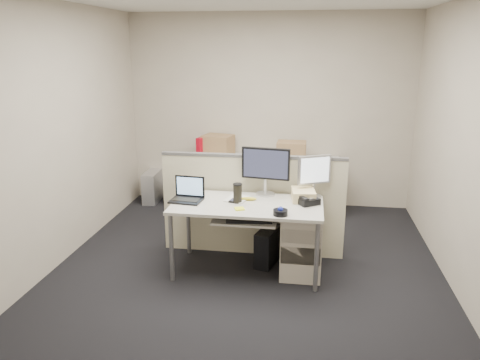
% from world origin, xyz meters
% --- Properties ---
extents(floor, '(4.00, 4.50, 0.01)m').
position_xyz_m(floor, '(0.00, 0.00, -0.01)').
color(floor, black).
rests_on(floor, ground).
extents(wall_back, '(4.00, 0.02, 2.70)m').
position_xyz_m(wall_back, '(0.00, 2.25, 1.35)').
color(wall_back, '#BAAF9F').
rests_on(wall_back, ground).
extents(wall_front, '(4.00, 0.02, 2.70)m').
position_xyz_m(wall_front, '(0.00, -2.25, 1.35)').
color(wall_front, '#BAAF9F').
rests_on(wall_front, ground).
extents(wall_left, '(0.02, 4.50, 2.70)m').
position_xyz_m(wall_left, '(-2.00, 0.00, 1.35)').
color(wall_left, '#BAAF9F').
rests_on(wall_left, ground).
extents(wall_right, '(0.02, 4.50, 2.70)m').
position_xyz_m(wall_right, '(2.00, 0.00, 1.35)').
color(wall_right, '#BAAF9F').
rests_on(wall_right, ground).
extents(desk, '(1.50, 0.75, 0.73)m').
position_xyz_m(desk, '(0.00, 0.00, 0.66)').
color(desk, beige).
rests_on(desk, floor).
extents(keyboard_tray, '(0.62, 0.32, 0.02)m').
position_xyz_m(keyboard_tray, '(0.00, -0.18, 0.62)').
color(keyboard_tray, beige).
rests_on(keyboard_tray, desk).
extents(drawer_pedestal, '(0.40, 0.55, 0.65)m').
position_xyz_m(drawer_pedestal, '(0.55, 0.05, 0.33)').
color(drawer_pedestal, beige).
rests_on(drawer_pedestal, floor).
extents(cubicle_partition, '(2.00, 0.06, 1.10)m').
position_xyz_m(cubicle_partition, '(0.00, 0.45, 0.55)').
color(cubicle_partition, beige).
rests_on(cubicle_partition, floor).
extents(back_counter, '(2.00, 0.60, 0.72)m').
position_xyz_m(back_counter, '(0.00, 1.93, 0.36)').
color(back_counter, beige).
rests_on(back_counter, floor).
extents(monitor_main, '(0.53, 0.26, 0.51)m').
position_xyz_m(monitor_main, '(0.15, 0.32, 0.98)').
color(monitor_main, black).
rests_on(monitor_main, desk).
extents(monitor_small, '(0.40, 0.32, 0.44)m').
position_xyz_m(monitor_small, '(0.65, 0.32, 0.95)').
color(monitor_small, '#B7B7BC').
rests_on(monitor_small, desk).
extents(laptop, '(0.34, 0.26, 0.24)m').
position_xyz_m(laptop, '(-0.62, -0.02, 0.85)').
color(laptop, black).
rests_on(laptop, desk).
extents(trackball, '(0.18, 0.18, 0.05)m').
position_xyz_m(trackball, '(0.35, -0.28, 0.76)').
color(trackball, black).
rests_on(trackball, desk).
extents(desk_phone, '(0.25, 0.25, 0.06)m').
position_xyz_m(desk_phone, '(0.60, 0.08, 0.76)').
color(desk_phone, black).
rests_on(desk_phone, desk).
extents(paper_stack, '(0.25, 0.30, 0.01)m').
position_xyz_m(paper_stack, '(-0.12, 0.12, 0.74)').
color(paper_stack, silver).
rests_on(paper_stack, desk).
extents(sticky_pad, '(0.11, 0.11, 0.01)m').
position_xyz_m(sticky_pad, '(-0.05, -0.18, 0.74)').
color(sticky_pad, '#F6FF25').
rests_on(sticky_pad, desk).
extents(travel_mug, '(0.10, 0.10, 0.19)m').
position_xyz_m(travel_mug, '(-0.10, 0.02, 0.82)').
color(travel_mug, black).
rests_on(travel_mug, desk).
extents(banana, '(0.17, 0.05, 0.04)m').
position_xyz_m(banana, '(0.00, 0.10, 0.75)').
color(banana, yellow).
rests_on(banana, desk).
extents(cellphone, '(0.08, 0.12, 0.01)m').
position_xyz_m(cellphone, '(-0.15, 0.05, 0.74)').
color(cellphone, black).
rests_on(cellphone, desk).
extents(manila_folders, '(0.26, 0.32, 0.11)m').
position_xyz_m(manila_folders, '(0.55, 0.20, 0.78)').
color(manila_folders, beige).
rests_on(manila_folders, desk).
extents(keyboard, '(0.45, 0.20, 0.02)m').
position_xyz_m(keyboard, '(0.05, -0.22, 0.64)').
color(keyboard, black).
rests_on(keyboard, keyboard_tray).
extents(pc_tower_desk, '(0.27, 0.44, 0.39)m').
position_xyz_m(pc_tower_desk, '(0.20, 0.20, 0.19)').
color(pc_tower_desk, black).
rests_on(pc_tower_desk, floor).
extents(pc_tower_spare_dark, '(0.31, 0.49, 0.43)m').
position_xyz_m(pc_tower_spare_dark, '(-1.32, 2.03, 0.21)').
color(pc_tower_spare_dark, black).
rests_on(pc_tower_spare_dark, floor).
extents(pc_tower_spare_silver, '(0.21, 0.49, 0.45)m').
position_xyz_m(pc_tower_spare_silver, '(-1.70, 2.03, 0.23)').
color(pc_tower_spare_silver, '#B7B7BC').
rests_on(pc_tower_spare_silver, floor).
extents(cardboard_box_left, '(0.47, 0.40, 0.31)m').
position_xyz_m(cardboard_box_left, '(-0.70, 2.05, 0.87)').
color(cardboard_box_left, olive).
rests_on(cardboard_box_left, back_counter).
extents(cardboard_box_right, '(0.39, 0.31, 0.28)m').
position_xyz_m(cardboard_box_right, '(0.35, 1.85, 0.86)').
color(cardboard_box_right, olive).
rests_on(cardboard_box_right, back_counter).
extents(red_binder, '(0.18, 0.30, 0.28)m').
position_xyz_m(red_binder, '(-0.90, 2.03, 0.86)').
color(red_binder, '#A60517').
rests_on(red_binder, back_counter).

